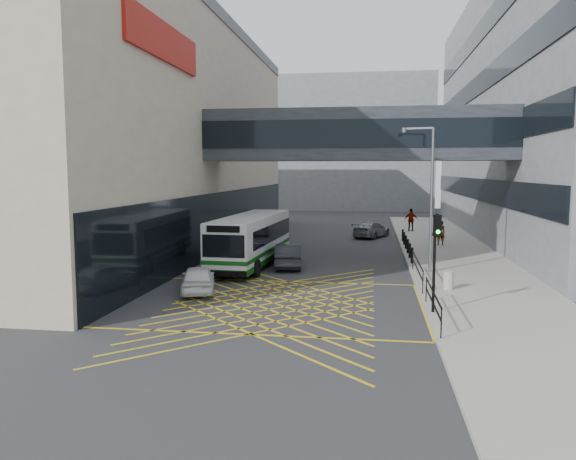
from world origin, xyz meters
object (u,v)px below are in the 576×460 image
at_px(bus, 252,239).
at_px(pedestrian_a, 440,233).
at_px(traffic_light, 436,249).
at_px(car_white, 198,279).
at_px(car_silver, 371,229).
at_px(car_dark, 288,256).
at_px(pedestrian_c, 411,220).
at_px(litter_bin, 448,280).
at_px(pedestrian_b, 437,225).
at_px(street_lamp, 428,190).

distance_m(bus, pedestrian_a, 14.88).
distance_m(traffic_light, pedestrian_a, 19.66).
height_order(car_white, car_silver, car_silver).
bearing_deg(traffic_light, car_dark, 110.28).
distance_m(bus, traffic_light, 13.65).
xyz_separation_m(car_white, traffic_light, (9.97, -2.78, 1.92)).
height_order(traffic_light, pedestrian_c, traffic_light).
xyz_separation_m(car_white, pedestrian_a, (12.45, 16.66, 0.41)).
xyz_separation_m(car_white, pedestrian_c, (11.03, 25.73, 0.51)).
bearing_deg(car_silver, litter_bin, 122.64).
height_order(car_white, car_dark, car_dark).
xyz_separation_m(bus, pedestrian_c, (10.16, 18.39, -0.40)).
height_order(car_white, pedestrian_a, pedestrian_a).
distance_m(bus, pedestrian_c, 21.02).
bearing_deg(car_dark, litter_bin, 138.60).
bearing_deg(pedestrian_a, traffic_light, 80.64).
relative_size(traffic_light, pedestrian_a, 2.11).
relative_size(litter_bin, pedestrian_b, 0.44).
bearing_deg(litter_bin, bus, 150.59).
bearing_deg(bus, traffic_light, -44.96).
distance_m(traffic_light, litter_bin, 4.93).
xyz_separation_m(car_white, street_lamp, (10.50, 5.93, 3.79)).
distance_m(street_lamp, pedestrian_c, 20.08).
relative_size(car_white, street_lamp, 0.52).
height_order(bus, pedestrian_b, bus).
bearing_deg(pedestrian_c, pedestrian_a, 101.09).
bearing_deg(car_silver, car_dark, 96.01).
bearing_deg(traffic_light, bus, 116.86).
xyz_separation_m(bus, traffic_light, (9.10, -10.12, 1.01)).
xyz_separation_m(street_lamp, pedestrian_a, (1.95, 10.74, -3.38)).
bearing_deg(pedestrian_b, pedestrian_a, -100.76).
bearing_deg(bus, pedestrian_b, 54.36).
height_order(traffic_light, pedestrian_b, traffic_light).
distance_m(car_silver, traffic_light, 24.87).
bearing_deg(street_lamp, pedestrian_a, 92.76).
xyz_separation_m(car_white, litter_bin, (11.05, 1.60, -0.06)).
bearing_deg(pedestrian_a, litter_bin, 82.61).
bearing_deg(car_white, bus, -112.19).
distance_m(pedestrian_a, pedestrian_b, 5.63).
bearing_deg(car_silver, pedestrian_c, -108.65).
xyz_separation_m(car_silver, traffic_light, (2.34, -24.69, 1.86)).
bearing_deg(traffic_light, street_lamp, 71.40).
xyz_separation_m(litter_bin, pedestrian_a, (1.40, 15.06, 0.47)).
relative_size(bus, car_silver, 2.38).
xyz_separation_m(litter_bin, pedestrian_b, (1.80, 20.67, 0.50)).
xyz_separation_m(bus, car_white, (-0.87, -7.34, -0.92)).
bearing_deg(car_white, car_dark, -129.02).
bearing_deg(car_white, pedestrian_c, -128.64).
bearing_deg(car_white, street_lamp, -166.00).
bearing_deg(car_dark, street_lamp, 164.47).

